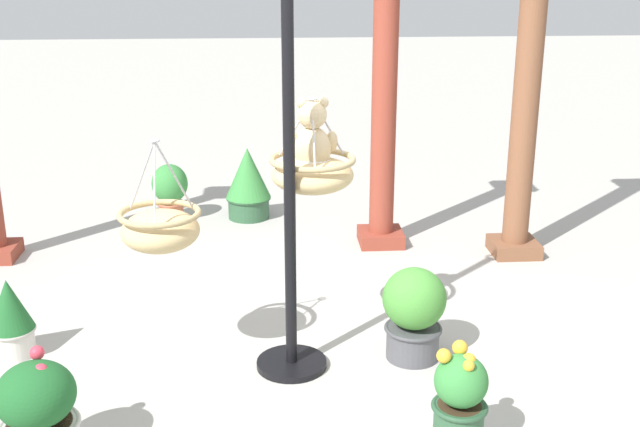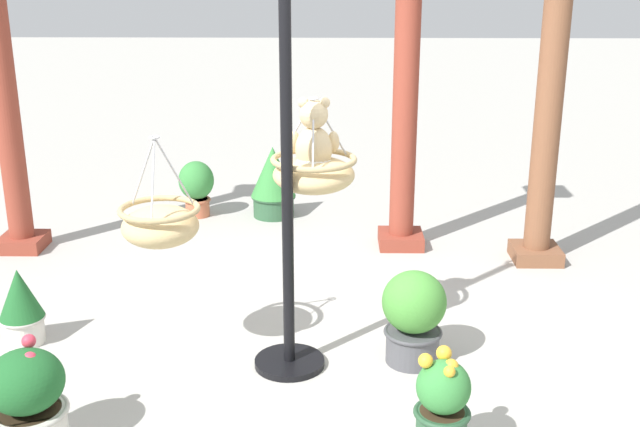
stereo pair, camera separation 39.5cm
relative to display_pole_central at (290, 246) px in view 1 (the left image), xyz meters
The scene contains 13 objects.
ground_plane 0.84m from the display_pole_central, 25.69° to the left, with size 40.00×40.00×0.00m, color #ADAAA3.
display_pole_central is the anchor object (origin of this frame).
hanging_basket_with_teddy 0.48m from the display_pole_central, 59.04° to the left, with size 0.53×0.53×0.58m.
teddy_bear 0.66m from the display_pole_central, 61.16° to the left, with size 0.31×0.27×0.45m.
hanging_basket_left_high 0.77m from the display_pole_central, behind, with size 0.49×0.49×0.67m.
greenhouse_pillar_left 2.77m from the display_pole_central, 42.66° to the left, with size 0.41×0.41×2.96m.
greenhouse_pillar_far_back 2.36m from the display_pole_central, 67.97° to the left, with size 0.41×0.41×2.53m.
potted_plant_fern_front 1.88m from the display_pole_central, behind, with size 0.30×0.30×0.52m.
potted_plant_flowering_red 3.19m from the display_pole_central, 109.74° to the left, with size 0.34×0.34×0.55m.
potted_plant_bushy_green 1.66m from the display_pole_central, 145.08° to the right, with size 0.41×0.41×0.61m.
potted_plant_small_succulent 0.92m from the display_pole_central, ahead, with size 0.40×0.40×0.61m.
potted_plant_conical_shrub 3.02m from the display_pole_central, 96.01° to the left, with size 0.44×0.44×0.70m.
potted_plant_trailing_ivy 1.37m from the display_pole_central, 50.13° to the right, with size 0.29×0.29×0.61m.
Camera 1 is at (-0.35, -4.52, 2.47)m, focal length 44.40 mm.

